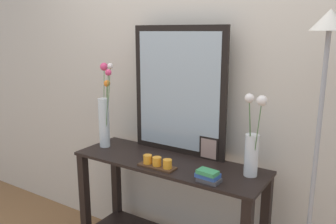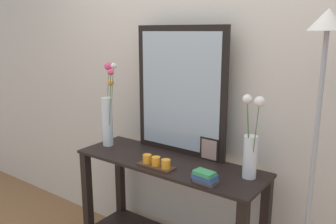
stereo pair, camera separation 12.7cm
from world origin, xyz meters
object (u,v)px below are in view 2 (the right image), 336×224
at_px(candle_tray, 156,163).
at_px(console_table, 168,208).
at_px(floor_lamp, 317,132).
at_px(tall_vase_left, 108,113).
at_px(picture_frame_small, 209,149).
at_px(vase_right, 251,147).
at_px(book_stack, 205,177).
at_px(mirror_leaning, 180,91).

bearing_deg(candle_tray, console_table, 91.44).
bearing_deg(floor_lamp, tall_vase_left, -179.84).
height_order(tall_vase_left, picture_frame_small, tall_vase_left).
relative_size(console_table, vase_right, 2.60).
xyz_separation_m(tall_vase_left, candle_tray, (0.56, -0.14, -0.22)).
xyz_separation_m(console_table, vase_right, (0.54, 0.05, 0.53)).
distance_m(tall_vase_left, book_stack, 0.95).
height_order(vase_right, candle_tray, vase_right).
bearing_deg(vase_right, mirror_leaning, 167.37).
height_order(mirror_leaning, floor_lamp, floor_lamp).
distance_m(candle_tray, floor_lamp, 0.95).
bearing_deg(candle_tray, floor_lamp, 9.11).
bearing_deg(book_stack, tall_vase_left, 170.26).
bearing_deg(tall_vase_left, console_table, -1.03).
xyz_separation_m(candle_tray, picture_frame_small, (0.21, 0.30, 0.05)).
distance_m(mirror_leaning, candle_tray, 0.51).
height_order(console_table, candle_tray, candle_tray).
bearing_deg(vase_right, console_table, -174.39).
height_order(mirror_leaning, candle_tray, mirror_leaning).
distance_m(vase_right, book_stack, 0.31).
relative_size(vase_right, picture_frame_small, 3.24).
xyz_separation_m(tall_vase_left, book_stack, (0.92, -0.16, -0.21)).
distance_m(candle_tray, book_stack, 0.36).
bearing_deg(candle_tray, picture_frame_small, 54.80).
distance_m(mirror_leaning, floor_lamp, 0.94).
distance_m(console_table, book_stack, 0.54).
xyz_separation_m(picture_frame_small, book_stack, (0.15, -0.32, -0.04)).
height_order(mirror_leaning, book_stack, mirror_leaning).
height_order(vase_right, floor_lamp, floor_lamp).
height_order(mirror_leaning, picture_frame_small, mirror_leaning).
relative_size(mirror_leaning, book_stack, 6.12).
bearing_deg(console_table, vase_right, 5.61).
distance_m(tall_vase_left, vase_right, 1.09).
bearing_deg(tall_vase_left, mirror_leaning, 18.05).
bearing_deg(picture_frame_small, mirror_leaning, 177.04).
distance_m(console_table, vase_right, 0.76).
bearing_deg(floor_lamp, book_stack, -162.93).
height_order(console_table, floor_lamp, floor_lamp).
xyz_separation_m(console_table, tall_vase_left, (-0.55, 0.01, 0.58)).
distance_m(mirror_leaning, book_stack, 0.65).
distance_m(book_stack, floor_lamp, 0.63).
distance_m(mirror_leaning, vase_right, 0.63).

